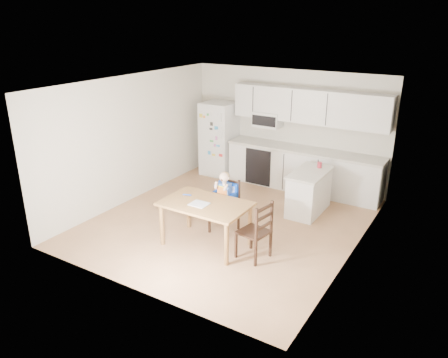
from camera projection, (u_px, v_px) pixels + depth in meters
room at (242, 150)px, 7.96m from camera, size 4.52×5.01×2.51m
refrigerator at (219, 139)px, 10.19m from camera, size 0.72×0.70×1.70m
kitchen_run at (303, 150)px, 9.25m from camera, size 3.37×0.62×2.15m
kitchen_island at (309, 192)px, 8.27m from camera, size 0.58×1.11×0.82m
red_cup at (320, 165)px, 8.32m from camera, size 0.09×0.09×0.11m
dining_table at (206, 209)px, 6.98m from camera, size 1.39×0.90×0.75m
napkin at (199, 204)px, 6.89m from camera, size 0.28×0.25×0.01m
toddler_spoon at (186, 195)px, 7.24m from camera, size 0.12×0.06×0.02m
chair_booster at (225, 195)px, 7.47m from camera, size 0.41×0.41×1.09m
chair_side at (259, 228)px, 6.59m from camera, size 0.49×0.49×0.95m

